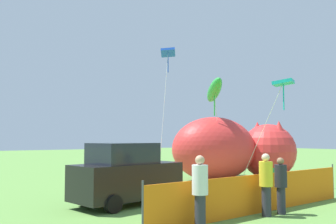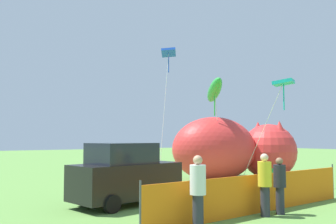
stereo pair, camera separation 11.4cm
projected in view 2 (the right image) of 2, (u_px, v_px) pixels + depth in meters
name	position (u px, v px, depth m)	size (l,w,h in m)	color
ground_plane	(225.00, 199.00, 14.17)	(120.00, 120.00, 0.00)	#609342
parked_car	(125.00, 175.00, 12.89)	(4.04, 2.35, 2.13)	black
folding_chair	(277.00, 176.00, 17.14)	(0.61, 0.61, 0.90)	#267F33
inflatable_cat	(232.00, 151.00, 20.24)	(7.39, 4.88, 3.41)	red
safety_fence	(259.00, 193.00, 11.53)	(8.88, 0.64, 1.30)	orange
spectator_in_red_shirt	(280.00, 183.00, 11.32)	(0.37, 0.37, 1.70)	#2D2D38
spectator_in_green_shirt	(265.00, 182.00, 11.02)	(0.40, 0.40, 1.84)	#2D2D38
spectator_in_white_shirt	(198.00, 189.00, 9.35)	(0.41, 0.41, 1.87)	#2D2D38
kite_green_fish	(214.00, 91.00, 19.13)	(2.20, 3.06, 5.41)	silver
kite_teal_diamond	(283.00, 84.00, 17.58)	(1.22, 3.18, 5.04)	silver
kite_blue_box	(168.00, 55.00, 23.97)	(2.71, 2.69, 8.02)	silver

